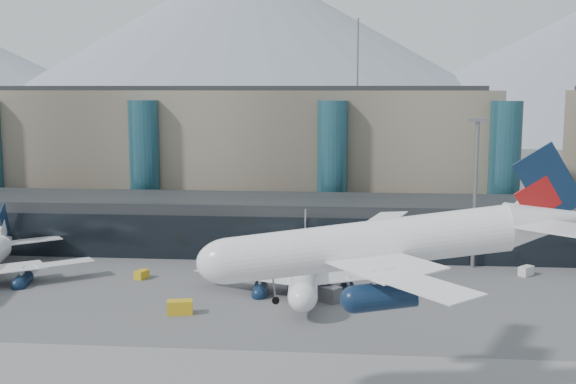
% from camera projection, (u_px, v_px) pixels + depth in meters
% --- Properties ---
extents(ground, '(900.00, 900.00, 0.00)m').
position_uv_depth(ground, '(266.00, 368.00, 79.56)').
color(ground, '#515154').
rests_on(ground, ground).
extents(concourse, '(170.00, 27.00, 10.00)m').
position_uv_depth(concourse, '(303.00, 225.00, 135.73)').
color(concourse, black).
rests_on(concourse, ground).
extents(terminal_main, '(130.00, 30.00, 31.00)m').
position_uv_depth(terminal_main, '(206.00, 153.00, 168.27)').
color(terminal_main, gray).
rests_on(terminal_main, ground).
extents(teal_towers, '(116.40, 19.40, 46.00)m').
position_uv_depth(teal_towers, '(237.00, 167.00, 151.81)').
color(teal_towers, '#245565').
rests_on(teal_towers, ground).
extents(mountain_ridge, '(910.00, 400.00, 110.00)m').
position_uv_depth(mountain_ridge, '(365.00, 62.00, 445.99)').
color(mountain_ridge, gray).
rests_on(mountain_ridge, ground).
extents(lightmast_mid, '(3.00, 1.20, 25.60)m').
position_uv_depth(lightmast_mid, '(475.00, 184.00, 122.08)').
color(lightmast_mid, slate).
rests_on(lightmast_mid, ground).
extents(hero_jet, '(37.28, 37.72, 12.19)m').
position_uv_depth(hero_jet, '(407.00, 229.00, 66.14)').
color(hero_jet, white).
rests_on(hero_jet, ground).
extents(jet_parked_mid, '(35.45, 34.67, 11.43)m').
position_uv_depth(jet_parked_mid, '(304.00, 261.00, 110.72)').
color(jet_parked_mid, white).
rests_on(jet_parked_mid, ground).
extents(veh_b, '(2.16, 2.70, 1.35)m').
position_uv_depth(veh_b, '(142.00, 274.00, 116.65)').
color(veh_b, gold).
rests_on(veh_b, ground).
extents(veh_c, '(4.49, 4.13, 2.24)m').
position_uv_depth(veh_c, '(327.00, 293.00, 104.40)').
color(veh_c, '#47484C').
rests_on(veh_c, ground).
extents(veh_d, '(2.91, 2.96, 1.55)m').
position_uv_depth(veh_d, '(526.00, 271.00, 118.56)').
color(veh_d, silver).
rests_on(veh_d, ground).
extents(veh_g, '(2.42, 2.31, 1.24)m').
position_uv_depth(veh_g, '(442.00, 286.00, 110.28)').
color(veh_g, silver).
rests_on(veh_g, ground).
extents(veh_h, '(3.73, 2.47, 1.89)m').
position_uv_depth(veh_h, '(180.00, 307.00, 98.42)').
color(veh_h, gold).
rests_on(veh_h, ground).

